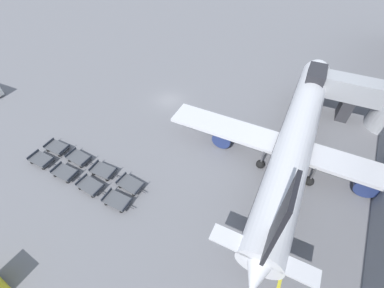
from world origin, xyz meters
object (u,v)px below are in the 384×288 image
at_px(airplane, 296,141).
at_px(baggage_dolly_row_mid_a_col_b, 79,158).
at_px(baggage_dolly_row_near_col_a, 42,160).
at_px(baggage_dolly_row_near_col_b, 65,173).
at_px(baggage_dolly_row_mid_a_col_a, 57,147).
at_px(baggage_dolly_row_near_col_d, 117,201).
at_px(baggage_dolly_row_mid_a_col_c, 104,171).
at_px(baggage_dolly_row_mid_a_col_d, 131,184).
at_px(baggage_dolly_row_near_col_c, 91,186).

height_order(airplane, baggage_dolly_row_mid_a_col_b, airplane).
relative_size(baggage_dolly_row_near_col_a, baggage_dolly_row_near_col_b, 1.00).
xyz_separation_m(baggage_dolly_row_near_col_b, baggage_dolly_row_mid_a_col_a, (-4.24, 2.33, 0.00)).
bearing_deg(airplane, baggage_dolly_row_near_col_d, -132.54).
height_order(baggage_dolly_row_near_col_d, baggage_dolly_row_mid_a_col_c, same).
distance_m(airplane, baggage_dolly_row_near_col_a, 31.30).
distance_m(baggage_dolly_row_near_col_a, baggage_dolly_row_mid_a_col_b, 4.64).
bearing_deg(baggage_dolly_row_mid_a_col_d, baggage_dolly_row_near_col_a, -167.23).
height_order(baggage_dolly_row_mid_a_col_c, baggage_dolly_row_mid_a_col_d, same).
height_order(airplane, baggage_dolly_row_near_col_c, airplane).
bearing_deg(baggage_dolly_row_near_col_a, baggage_dolly_row_mid_a_col_d, 12.77).
bearing_deg(baggage_dolly_row_mid_a_col_a, baggage_dolly_row_mid_a_col_c, 1.63).
bearing_deg(baggage_dolly_row_near_col_c, baggage_dolly_row_near_col_d, 1.16).
xyz_separation_m(baggage_dolly_row_near_col_a, baggage_dolly_row_near_col_c, (8.27, 0.25, 0.00)).
relative_size(baggage_dolly_row_near_col_c, baggage_dolly_row_mid_a_col_a, 0.99).
bearing_deg(baggage_dolly_row_mid_a_col_d, baggage_dolly_row_mid_a_col_c, -178.70).
relative_size(baggage_dolly_row_near_col_b, baggage_dolly_row_near_col_c, 1.01).
xyz_separation_m(baggage_dolly_row_mid_a_col_a, baggage_dolly_row_mid_a_col_b, (3.88, 0.16, 0.00)).
height_order(baggage_dolly_row_near_col_d, baggage_dolly_row_mid_a_col_b, same).
relative_size(baggage_dolly_row_near_col_b, baggage_dolly_row_mid_a_col_c, 0.99).
xyz_separation_m(airplane, baggage_dolly_row_near_col_c, (-18.42, -15.82, -3.04)).
relative_size(airplane, baggage_dolly_row_mid_a_col_a, 10.07).
bearing_deg(baggage_dolly_row_near_col_a, airplane, 31.05).
distance_m(baggage_dolly_row_mid_a_col_c, baggage_dolly_row_mid_a_col_d, 4.15).
height_order(baggage_dolly_row_near_col_c, baggage_dolly_row_near_col_d, same).
relative_size(baggage_dolly_row_near_col_a, baggage_dolly_row_near_col_d, 1.00).
relative_size(baggage_dolly_row_near_col_d, baggage_dolly_row_mid_a_col_a, 1.00).
height_order(baggage_dolly_row_near_col_a, baggage_dolly_row_mid_a_col_b, same).
distance_m(baggage_dolly_row_mid_a_col_a, baggage_dolly_row_mid_a_col_d, 12.14).
xyz_separation_m(baggage_dolly_row_near_col_d, baggage_dolly_row_mid_a_col_d, (-0.13, 2.42, 0.00)).
bearing_deg(baggage_dolly_row_near_col_b, baggage_dolly_row_mid_a_col_c, 34.23).
xyz_separation_m(baggage_dolly_row_near_col_a, baggage_dolly_row_near_col_b, (4.21, 0.10, 0.00)).
relative_size(baggage_dolly_row_near_col_b, baggage_dolly_row_mid_a_col_d, 1.01).
bearing_deg(baggage_dolly_row_mid_a_col_b, baggage_dolly_row_mid_a_col_d, 1.10).
height_order(baggage_dolly_row_mid_a_col_b, baggage_dolly_row_mid_a_col_c, same).
distance_m(airplane, baggage_dolly_row_mid_a_col_a, 30.15).
distance_m(baggage_dolly_row_mid_a_col_a, baggage_dolly_row_mid_a_col_b, 3.88).
bearing_deg(baggage_dolly_row_near_col_b, baggage_dolly_row_near_col_a, -178.67).
distance_m(baggage_dolly_row_near_col_b, baggage_dolly_row_mid_a_col_a, 4.83).
xyz_separation_m(baggage_dolly_row_near_col_a, baggage_dolly_row_mid_a_col_c, (7.96, 2.65, 0.00)).
bearing_deg(baggage_dolly_row_near_col_c, baggage_dolly_row_mid_a_col_c, 97.23).
xyz_separation_m(airplane, baggage_dolly_row_mid_a_col_b, (-22.83, -13.48, -3.04)).
bearing_deg(baggage_dolly_row_near_col_b, baggage_dolly_row_near_col_d, 1.64).
bearing_deg(baggage_dolly_row_mid_a_col_a, baggage_dolly_row_near_col_c, -14.70).
xyz_separation_m(airplane, baggage_dolly_row_near_col_b, (-22.48, -15.97, -3.04)).
height_order(baggage_dolly_row_near_col_b, baggage_dolly_row_mid_a_col_d, same).
xyz_separation_m(baggage_dolly_row_near_col_a, baggage_dolly_row_mid_a_col_b, (3.85, 2.59, 0.00)).
distance_m(baggage_dolly_row_near_col_d, baggage_dolly_row_mid_a_col_c, 4.87).
bearing_deg(baggage_dolly_row_mid_a_col_c, baggage_dolly_row_near_col_c, -82.77).
height_order(baggage_dolly_row_near_col_c, baggage_dolly_row_mid_a_col_d, same).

